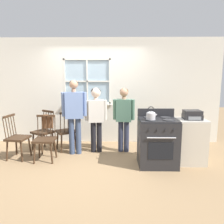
{
  "coord_description": "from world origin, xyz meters",
  "views": [
    {
      "loc": [
        0.51,
        -4.28,
        1.74
      ],
      "look_at": [
        0.43,
        0.2,
        1.0
      ],
      "focal_mm": 35.0,
      "sensor_mm": 36.0,
      "label": 1
    }
  ],
  "objects_px": {
    "handbag": "(47,122)",
    "stereo": "(192,115)",
    "chair_by_window": "(45,140)",
    "person_adult_right": "(124,114)",
    "potted_plant": "(76,101)",
    "kettle": "(151,115)",
    "side_counter": "(190,141)",
    "chair_near_stove": "(66,132)",
    "chair_near_wall": "(17,138)",
    "person_elderly_left": "(74,110)",
    "stove": "(157,142)",
    "person_teen_center": "(96,113)",
    "chair_center_cluster": "(43,132)"
  },
  "relations": [
    {
      "from": "chair_near_wall",
      "to": "potted_plant",
      "type": "xyz_separation_m",
      "value": [
        1.05,
        1.17,
        0.67
      ]
    },
    {
      "from": "person_elderly_left",
      "to": "stereo",
      "type": "height_order",
      "value": "person_elderly_left"
    },
    {
      "from": "person_elderly_left",
      "to": "person_teen_center",
      "type": "relative_size",
      "value": 1.12
    },
    {
      "from": "chair_by_window",
      "to": "chair_near_stove",
      "type": "relative_size",
      "value": 1.0
    },
    {
      "from": "chair_near_wall",
      "to": "person_teen_center",
      "type": "xyz_separation_m",
      "value": [
        1.64,
        0.44,
        0.46
      ]
    },
    {
      "from": "chair_by_window",
      "to": "potted_plant",
      "type": "relative_size",
      "value": 4.01
    },
    {
      "from": "person_adult_right",
      "to": "handbag",
      "type": "height_order",
      "value": "person_adult_right"
    },
    {
      "from": "chair_center_cluster",
      "to": "side_counter",
      "type": "height_order",
      "value": "chair_center_cluster"
    },
    {
      "from": "chair_center_cluster",
      "to": "stereo",
      "type": "distance_m",
      "value": 3.32
    },
    {
      "from": "chair_near_wall",
      "to": "chair_near_stove",
      "type": "distance_m",
      "value": 1.08
    },
    {
      "from": "chair_near_wall",
      "to": "person_adult_right",
      "type": "xyz_separation_m",
      "value": [
        2.27,
        0.48,
        0.44
      ]
    },
    {
      "from": "chair_near_wall",
      "to": "side_counter",
      "type": "relative_size",
      "value": 1.04
    },
    {
      "from": "person_elderly_left",
      "to": "chair_center_cluster",
      "type": "bearing_deg",
      "value": 156.38
    },
    {
      "from": "handbag",
      "to": "side_counter",
      "type": "xyz_separation_m",
      "value": [
        2.97,
        -0.31,
        -0.32
      ]
    },
    {
      "from": "person_adult_right",
      "to": "chair_near_stove",
      "type": "bearing_deg",
      "value": -176.38
    },
    {
      "from": "chair_by_window",
      "to": "person_elderly_left",
      "type": "xyz_separation_m",
      "value": [
        0.55,
        0.4,
        0.55
      ]
    },
    {
      "from": "handbag",
      "to": "stereo",
      "type": "distance_m",
      "value": 3.0
    },
    {
      "from": "person_adult_right",
      "to": "kettle",
      "type": "height_order",
      "value": "person_adult_right"
    },
    {
      "from": "chair_center_cluster",
      "to": "person_adult_right",
      "type": "height_order",
      "value": "person_adult_right"
    },
    {
      "from": "chair_near_stove",
      "to": "kettle",
      "type": "relative_size",
      "value": 3.81
    },
    {
      "from": "person_elderly_left",
      "to": "kettle",
      "type": "distance_m",
      "value": 1.73
    },
    {
      "from": "person_elderly_left",
      "to": "handbag",
      "type": "xyz_separation_m",
      "value": [
        -0.56,
        -0.17,
        -0.22
      ]
    },
    {
      "from": "person_adult_right",
      "to": "side_counter",
      "type": "relative_size",
      "value": 1.64
    },
    {
      "from": "chair_by_window",
      "to": "person_teen_center",
      "type": "distance_m",
      "value": 1.24
    },
    {
      "from": "person_adult_right",
      "to": "kettle",
      "type": "distance_m",
      "value": 1.03
    },
    {
      "from": "potted_plant",
      "to": "chair_near_stove",
      "type": "bearing_deg",
      "value": -102.24
    },
    {
      "from": "chair_center_cluster",
      "to": "person_elderly_left",
      "type": "relative_size",
      "value": 0.57
    },
    {
      "from": "chair_near_wall",
      "to": "chair_by_window",
      "type": "bearing_deg",
      "value": -92.15
    },
    {
      "from": "handbag",
      "to": "person_adult_right",
      "type": "bearing_deg",
      "value": 11.78
    },
    {
      "from": "kettle",
      "to": "side_counter",
      "type": "distance_m",
      "value": 1.05
    },
    {
      "from": "stove",
      "to": "chair_by_window",
      "type": "bearing_deg",
      "value": 175.29
    },
    {
      "from": "chair_near_wall",
      "to": "handbag",
      "type": "xyz_separation_m",
      "value": [
        0.62,
        0.13,
        0.33
      ]
    },
    {
      "from": "chair_near_wall",
      "to": "person_adult_right",
      "type": "relative_size",
      "value": 0.64
    },
    {
      "from": "person_elderly_left",
      "to": "potted_plant",
      "type": "relative_size",
      "value": 7.05
    },
    {
      "from": "kettle",
      "to": "side_counter",
      "type": "bearing_deg",
      "value": 16.31
    },
    {
      "from": "chair_by_window",
      "to": "handbag",
      "type": "xyz_separation_m",
      "value": [
        -0.01,
        0.23,
        0.33
      ]
    },
    {
      "from": "stove",
      "to": "potted_plant",
      "type": "relative_size",
      "value": 4.62
    },
    {
      "from": "side_counter",
      "to": "chair_by_window",
      "type": "bearing_deg",
      "value": 178.61
    },
    {
      "from": "stereo",
      "to": "person_elderly_left",
      "type": "bearing_deg",
      "value": 168.39
    },
    {
      "from": "kettle",
      "to": "stereo",
      "type": "xyz_separation_m",
      "value": [
        0.85,
        0.23,
        -0.04
      ]
    },
    {
      "from": "potted_plant",
      "to": "chair_by_window",
      "type": "bearing_deg",
      "value": -108.55
    },
    {
      "from": "chair_near_stove",
      "to": "handbag",
      "type": "height_order",
      "value": "same"
    },
    {
      "from": "kettle",
      "to": "person_adult_right",
      "type": "bearing_deg",
      "value": 117.64
    },
    {
      "from": "handbag",
      "to": "stereo",
      "type": "xyz_separation_m",
      "value": [
        2.97,
        -0.33,
        0.22
      ]
    },
    {
      "from": "chair_by_window",
      "to": "chair_near_stove",
      "type": "height_order",
      "value": "same"
    },
    {
      "from": "chair_by_window",
      "to": "person_adult_right",
      "type": "distance_m",
      "value": 1.8
    },
    {
      "from": "potted_plant",
      "to": "handbag",
      "type": "distance_m",
      "value": 1.18
    },
    {
      "from": "chair_near_wall",
      "to": "kettle",
      "type": "distance_m",
      "value": 2.83
    },
    {
      "from": "handbag",
      "to": "potted_plant",
      "type": "bearing_deg",
      "value": 67.25
    },
    {
      "from": "stove",
      "to": "side_counter",
      "type": "relative_size",
      "value": 1.2
    }
  ]
}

